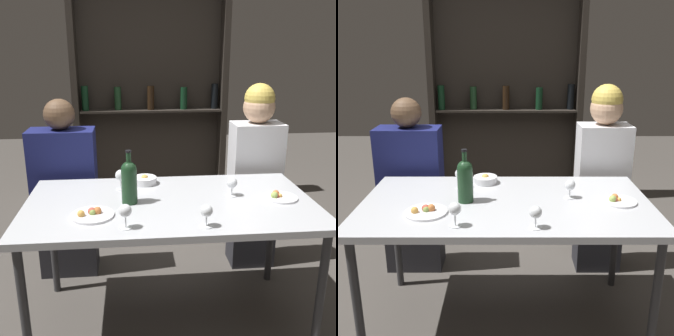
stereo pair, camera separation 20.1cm
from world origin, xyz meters
The scene contains 13 objects.
ground_plane centered at (0.00, 0.00, 0.00)m, with size 10.00×10.00×0.00m, color #47423D.
dining_table centered at (0.00, 0.00, 0.70)m, with size 1.56×0.84×0.76m.
wine_rack_wall centered at (0.00, 1.99, 1.21)m, with size 1.51×0.21×2.40m.
wine_bottle centered at (-0.22, 0.00, 0.89)m, with size 0.08×0.08×0.29m.
wine_glass_0 centered at (-0.24, -0.31, 0.84)m, with size 0.06×0.06×0.12m.
wine_glass_1 centered at (0.14, -0.33, 0.83)m, with size 0.06×0.06×0.11m.
wine_glass_2 centered at (-0.27, 0.22, 0.84)m, with size 0.06×0.06×0.12m.
wine_glass_3 centered at (0.35, 0.05, 0.83)m, with size 0.06×0.06×0.11m.
food_plate_0 centered at (0.60, -0.02, 0.77)m, with size 0.18×0.18×0.04m.
food_plate_1 centered at (-0.40, -0.16, 0.77)m, with size 0.21×0.21×0.04m.
snack_bowl centered at (-0.13, 0.30, 0.78)m, with size 0.14×0.14×0.06m.
seated_person_left centered at (-0.66, 0.61, 0.58)m, with size 0.43×0.22×1.24m.
seated_person_right centered at (0.66, 0.61, 0.67)m, with size 0.35×0.22×1.33m.
Camera 1 is at (-0.20, -1.97, 1.56)m, focal length 42.00 mm.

